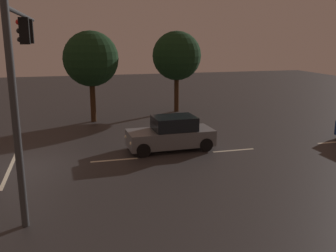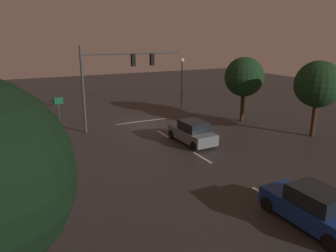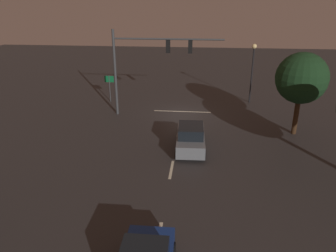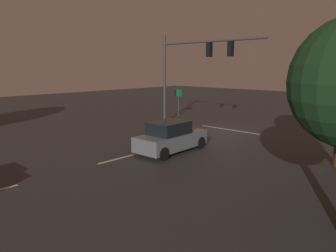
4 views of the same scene
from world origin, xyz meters
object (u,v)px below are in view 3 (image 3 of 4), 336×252
at_px(traffic_signal_assembly, 148,57).
at_px(street_lamp_left_kerb, 253,63).
at_px(tree_left_far, 302,78).
at_px(route_sign, 109,83).
at_px(car_approaching, 191,138).

distance_m(traffic_signal_assembly, street_lamp_left_kerb, 10.14).
xyz_separation_m(traffic_signal_assembly, tree_left_far, (-11.26, 2.98, -0.79)).
bearing_deg(route_sign, car_approaching, 129.39).
height_order(traffic_signal_assembly, car_approaching, traffic_signal_assembly).
bearing_deg(car_approaching, tree_left_far, -155.78).
relative_size(traffic_signal_assembly, car_approaching, 2.01).
bearing_deg(route_sign, street_lamp_left_kerb, -175.36).
height_order(street_lamp_left_kerb, tree_left_far, tree_left_far).
bearing_deg(street_lamp_left_kerb, route_sign, 4.64).
height_order(car_approaching, tree_left_far, tree_left_far).
distance_m(traffic_signal_assembly, tree_left_far, 11.67).
distance_m(car_approaching, route_sign, 12.81).
height_order(traffic_signal_assembly, tree_left_far, traffic_signal_assembly).
bearing_deg(car_approaching, street_lamp_left_kerb, -115.57).
xyz_separation_m(traffic_signal_assembly, street_lamp_left_kerb, (-8.97, -4.58, -1.14)).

